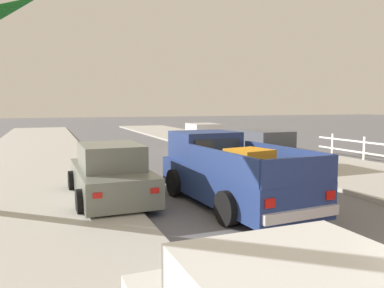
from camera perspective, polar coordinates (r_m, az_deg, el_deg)
The scene contains 8 objects.
sidewalk_left at distance 14.85m, azimuth -23.21°, elevation -4.31°, with size 5.21×60.00×0.12m, color #B2AFA8.
sidewalk_right at distance 18.26m, azimuth 14.78°, elevation -2.21°, with size 5.21×60.00×0.12m, color #B2AFA8.
curb_left at distance 14.85m, azimuth -18.55°, elevation -4.18°, with size 0.16×60.00×0.10m, color silver.
curb_right at distance 17.59m, azimuth 11.59°, elevation -2.47°, with size 0.16×60.00×0.10m, color silver.
pickup_truck at distance 9.95m, azimuth 5.56°, elevation -4.43°, with size 2.46×5.32×1.80m.
car_right_near at distance 15.85m, azimuth 10.81°, elevation -0.94°, with size 2.06×4.28×1.54m.
car_right_mid at distance 10.48m, azimuth -12.17°, elevation -4.43°, with size 2.06×4.28×1.54m.
car_left_far at distance 21.43m, azimuth 1.68°, elevation 0.91°, with size 2.18×4.33×1.54m.
Camera 1 is at (-5.02, -2.63, 2.56)m, focal length 35.39 mm.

